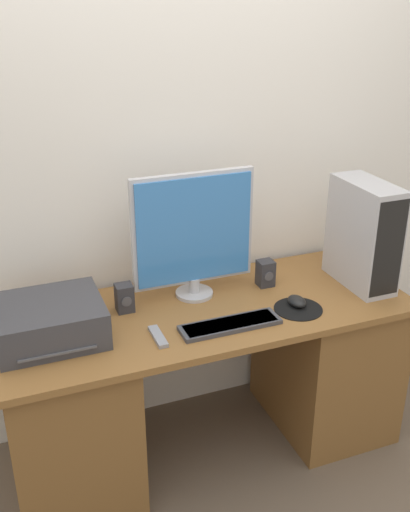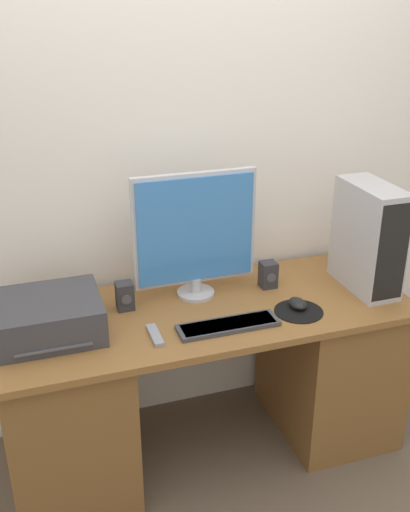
{
  "view_description": "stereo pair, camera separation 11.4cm",
  "coord_description": "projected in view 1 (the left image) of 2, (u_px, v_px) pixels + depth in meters",
  "views": [
    {
      "loc": [
        -0.81,
        -1.71,
        1.96
      ],
      "look_at": [
        -0.01,
        0.34,
        0.98
      ],
      "focal_mm": 42.0,
      "sensor_mm": 36.0,
      "label": 1
    },
    {
      "loc": [
        -0.7,
        -1.74,
        1.96
      ],
      "look_at": [
        -0.01,
        0.34,
        0.98
      ],
      "focal_mm": 42.0,
      "sensor_mm": 36.0,
      "label": 2
    }
  ],
  "objects": [
    {
      "name": "remote_control",
      "position": [
        158.0,
        337.0,
        2.28
      ],
      "size": [
        0.04,
        0.15,
        0.02
      ],
      "color": "gray",
      "rests_on": "desk"
    },
    {
      "name": "ground_plane",
      "position": [
        236.0,
        497.0,
        2.52
      ],
      "size": [
        12.0,
        12.0,
        0.0
      ],
      "primitive_type": "plane",
      "color": "brown"
    },
    {
      "name": "keyboard",
      "position": [
        230.0,
        324.0,
        2.36
      ],
      "size": [
        0.41,
        0.12,
        0.02
      ],
      "color": "#3D3D42",
      "rests_on": "desk"
    },
    {
      "name": "desk",
      "position": [
        207.0,
        378.0,
        2.65
      ],
      "size": [
        1.72,
        0.67,
        0.74
      ],
      "color": "brown",
      "rests_on": "ground_plane"
    },
    {
      "name": "mouse",
      "position": [
        297.0,
        301.0,
        2.51
      ],
      "size": [
        0.07,
        0.1,
        0.04
      ],
      "color": "black",
      "rests_on": "mousepad"
    },
    {
      "name": "printer",
      "position": [
        50.0,
        321.0,
        2.26
      ],
      "size": [
        0.4,
        0.35,
        0.15
      ],
      "color": "#38383D",
      "rests_on": "desk"
    },
    {
      "name": "computer_tower",
      "position": [
        364.0,
        234.0,
        2.62
      ],
      "size": [
        0.16,
        0.36,
        0.47
      ],
      "color": "#B2B2B7",
      "rests_on": "desk"
    },
    {
      "name": "wall_back",
      "position": [
        174.0,
        143.0,
        2.59
      ],
      "size": [
        6.4,
        0.05,
        2.7
      ],
      "color": "white",
      "rests_on": "ground_plane"
    },
    {
      "name": "mousepad",
      "position": [
        298.0,
        309.0,
        2.49
      ],
      "size": [
        0.2,
        0.2,
        0.0
      ],
      "color": "black",
      "rests_on": "desk"
    },
    {
      "name": "speaker_right",
      "position": [
        265.0,
        273.0,
        2.67
      ],
      "size": [
        0.07,
        0.07,
        0.12
      ],
      "color": "#2D2D33",
      "rests_on": "desk"
    },
    {
      "name": "monitor",
      "position": [
        193.0,
        233.0,
        2.49
      ],
      "size": [
        0.53,
        0.16,
        0.55
      ],
      "color": "#B7B7BC",
      "rests_on": "desk"
    },
    {
      "name": "speaker_left",
      "position": [
        124.0,
        298.0,
        2.46
      ],
      "size": [
        0.07,
        0.07,
        0.12
      ],
      "color": "#2D2D33",
      "rests_on": "desk"
    }
  ]
}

